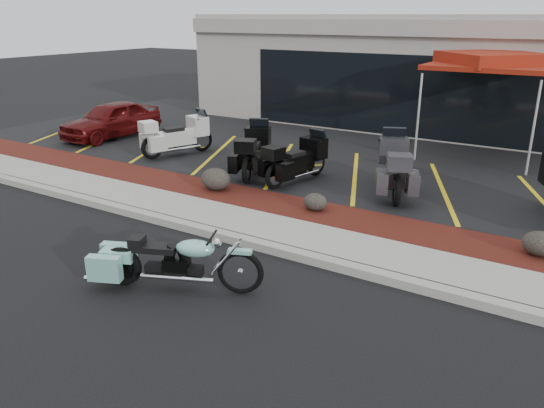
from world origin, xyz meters
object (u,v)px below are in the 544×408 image
Objects in this scene: hero_cruiser at (240,266)px; touring_white at (202,130)px; popup_canopy at (491,62)px; parked_car at (111,120)px; traffic_cone at (388,144)px.

touring_white reaches higher than hero_cruiser.
popup_canopy is at bearing -39.46° from touring_white.
popup_canopy is at bearing 23.09° from parked_car.
traffic_cone is at bearing -36.45° from touring_white.
hero_cruiser is 0.77× the size of parked_car.
hero_cruiser is 11.29m from parked_car.
hero_cruiser is at bearing -83.68° from traffic_cone.
popup_canopy is (1.40, 10.03, 2.30)m from hero_cruiser.
parked_car is (-9.47, 6.15, 0.27)m from hero_cruiser.
traffic_cone is (-1.01, 9.08, -0.10)m from hero_cruiser.
touring_white reaches higher than parked_car.
parked_car is at bearing 124.11° from hero_cruiser.
traffic_cone is (4.73, 2.85, -0.41)m from touring_white.
hero_cruiser is 5.99× the size of traffic_cone.
popup_canopy is (7.13, 3.80, 1.98)m from touring_white.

